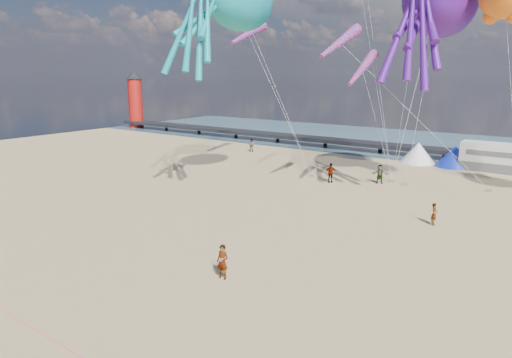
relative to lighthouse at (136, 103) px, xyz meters
name	(u,v)px	position (x,y,z in m)	size (l,w,h in m)	color
ground	(191,309)	(56.00, -44.00, -4.50)	(120.00, 120.00, 0.00)	tan
water	(464,147)	(56.00, 11.00, -4.48)	(120.00, 120.00, 0.00)	#385C6C
pier	(256,133)	(28.00, 0.00, -3.50)	(60.00, 3.00, 0.50)	black
lighthouse	(136,103)	(0.00, 0.00, 0.00)	(2.60, 2.60, 9.00)	#A5140F
motorhome_0	(495,157)	(62.00, -4.00, -3.00)	(6.60, 2.50, 3.00)	silver
tent_white	(418,153)	(54.00, -4.00, -3.30)	(4.00, 4.00, 2.40)	white
tent_blue	(454,156)	(58.00, -4.00, -3.30)	(4.00, 4.00, 2.40)	#1933CC
standing_person	(223,262)	(55.16, -40.79, -3.59)	(0.66, 0.43, 1.81)	tan
beachgoer_1	(251,145)	(33.80, -9.15, -3.63)	(0.85, 0.55, 1.74)	#7F6659
beachgoer_3	(330,173)	(50.17, -18.74, -3.56)	(1.21, 0.70, 1.88)	#7F6659
beachgoer_4	(380,174)	(54.18, -16.40, -3.59)	(1.07, 0.44, 1.82)	#7F6659
beachgoer_5	(434,214)	(61.63, -25.82, -3.72)	(1.44, 0.46, 1.56)	#7F6659
sandbag_a	(312,176)	(47.67, -17.74, -4.39)	(0.50, 0.35, 0.22)	gray
sandbag_b	(405,184)	(56.40, -15.76, -4.39)	(0.50, 0.35, 0.22)	gray
sandbag_d	(489,191)	(63.20, -13.68, -4.39)	(0.50, 0.35, 0.22)	gray
sandbag_e	(392,181)	(55.01, -15.29, -4.39)	(0.50, 0.35, 0.22)	gray
kite_octopus_teal	(240,3)	(44.17, -24.84, 11.52)	(4.19, 9.78, 11.17)	teal
kite_octopus_purple	(440,1)	(58.01, -15.21, 11.60)	(4.71, 10.99, 12.56)	#46127F
windsock_left	(248,34)	(38.39, -15.98, 9.80)	(1.10, 6.42, 6.42)	red
windsock_mid	(340,42)	(52.17, -22.01, 8.16)	(1.00, 5.54, 5.54)	red
windsock_right	(362,69)	(53.92, -21.36, 6.06)	(0.90, 5.18, 5.18)	red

